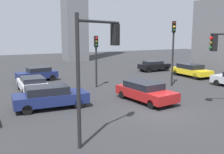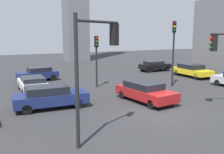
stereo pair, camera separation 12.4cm
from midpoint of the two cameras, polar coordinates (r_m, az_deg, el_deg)
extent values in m
plane|color=#2D2D30|center=(16.07, 10.98, -7.65)|extent=(101.26, 101.26, 0.00)
cylinder|color=black|center=(10.27, -7.58, -1.40)|extent=(0.16, 0.16, 5.55)
cylinder|color=black|center=(11.11, -2.74, 12.35)|extent=(2.54, 1.28, 0.12)
cube|color=black|center=(11.98, 0.80, 9.53)|extent=(0.43, 0.43, 1.00)
sphere|color=#4C0F0C|center=(12.15, 1.38, 10.94)|extent=(0.20, 0.20, 0.20)
sphere|color=yellow|center=(12.14, 1.37, 9.53)|extent=(0.20, 0.20, 0.20)
sphere|color=#14471E|center=(12.15, 1.37, 8.11)|extent=(0.20, 0.20, 0.20)
cylinder|color=black|center=(23.62, 13.79, 5.01)|extent=(0.16, 0.16, 5.87)
cube|color=black|center=(23.56, 14.03, 10.93)|extent=(0.45, 0.45, 1.00)
sphere|color=#4C0F0C|center=(23.37, 14.12, 11.67)|extent=(0.20, 0.20, 0.20)
sphere|color=yellow|center=(23.36, 14.09, 10.94)|extent=(0.20, 0.20, 0.20)
sphere|color=#14471E|center=(23.35, 14.05, 10.21)|extent=(0.20, 0.20, 0.20)
cube|color=black|center=(16.86, 22.21, 7.10)|extent=(0.42, 0.42, 1.00)
sphere|color=red|center=(16.77, 21.66, 8.15)|extent=(0.20, 0.20, 0.20)
sphere|color=#594714|center=(16.77, 21.60, 7.13)|extent=(0.20, 0.20, 0.20)
sphere|color=#14471E|center=(16.79, 21.53, 6.11)|extent=(0.20, 0.20, 0.20)
cylinder|color=black|center=(22.60, -3.36, 3.44)|extent=(0.16, 0.16, 4.58)
cube|color=black|center=(22.48, -3.41, 7.98)|extent=(0.37, 0.37, 1.00)
sphere|color=red|center=(22.28, -3.29, 8.74)|extent=(0.20, 0.20, 0.20)
sphere|color=#594714|center=(22.29, -3.28, 7.97)|extent=(0.20, 0.20, 0.20)
sphere|color=#14471E|center=(22.30, -3.27, 7.20)|extent=(0.20, 0.20, 0.20)
cube|color=yellow|center=(29.63, 17.72, 1.22)|extent=(2.15, 4.79, 0.56)
cube|color=black|center=(29.74, 17.46, 2.27)|extent=(1.83, 2.71, 0.55)
cylinder|color=black|center=(29.10, 20.98, 0.34)|extent=(0.38, 0.71, 0.70)
cylinder|color=black|center=(27.98, 18.69, 0.12)|extent=(0.38, 0.71, 0.70)
cylinder|color=black|center=(31.38, 16.80, 1.20)|extent=(0.38, 0.71, 0.70)
cylinder|color=black|center=(30.34, 14.53, 1.02)|extent=(0.38, 0.71, 0.70)
cube|color=navy|center=(16.83, -13.42, -4.69)|extent=(4.76, 2.17, 0.67)
cube|color=black|center=(16.66, -14.28, -2.89)|extent=(2.70, 1.82, 0.53)
cylinder|color=black|center=(17.98, -8.87, -4.71)|extent=(0.63, 0.38, 0.61)
cylinder|color=black|center=(16.53, -7.44, -5.95)|extent=(0.63, 0.38, 0.61)
cylinder|color=black|center=(17.47, -18.98, -5.56)|extent=(0.63, 0.38, 0.61)
cylinder|color=black|center=(15.97, -18.47, -6.94)|extent=(0.63, 0.38, 0.61)
cube|color=silver|center=(21.92, -17.32, -1.60)|extent=(2.02, 4.30, 0.56)
cube|color=black|center=(21.64, -17.28, -0.53)|extent=(1.76, 2.42, 0.42)
cylinder|color=black|center=(23.29, -19.81, -1.81)|extent=(0.36, 0.68, 0.68)
cylinder|color=black|center=(23.51, -15.94, -1.50)|extent=(0.36, 0.68, 0.68)
cylinder|color=black|center=(20.46, -18.83, -3.27)|extent=(0.36, 0.68, 0.68)
cylinder|color=black|center=(20.72, -14.44, -2.90)|extent=(0.36, 0.68, 0.68)
cube|color=maroon|center=(18.07, 7.78, -3.62)|extent=(2.46, 4.83, 0.64)
cube|color=black|center=(18.13, 7.33, -1.86)|extent=(2.01, 2.77, 0.50)
cylinder|color=black|center=(17.59, 13.16, -5.22)|extent=(0.42, 0.62, 0.58)
cylinder|color=black|center=(16.48, 9.24, -6.09)|extent=(0.42, 0.62, 0.58)
cylinder|color=black|center=(19.82, 6.53, -3.35)|extent=(0.42, 0.62, 0.58)
cylinder|color=black|center=(18.84, 2.72, -3.98)|extent=(0.42, 0.62, 0.58)
cylinder|color=black|center=(25.41, 22.91, -1.19)|extent=(0.39, 0.61, 0.58)
cube|color=navy|center=(26.81, -16.30, 0.47)|extent=(4.11, 2.04, 0.64)
cube|color=black|center=(26.80, -15.95, 1.61)|extent=(2.36, 1.66, 0.49)
cylinder|color=black|center=(25.87, -18.67, -0.69)|extent=(0.66, 0.36, 0.63)
cylinder|color=black|center=(27.14, -19.40, -0.27)|extent=(0.66, 0.36, 0.63)
cylinder|color=black|center=(26.67, -13.08, -0.14)|extent=(0.66, 0.36, 0.63)
cylinder|color=black|center=(27.90, -14.04, 0.25)|extent=(0.66, 0.36, 0.63)
cube|color=black|center=(33.17, 9.76, 2.42)|extent=(4.03, 1.79, 0.61)
cube|color=black|center=(33.00, 9.50, 3.21)|extent=(2.26, 1.57, 0.42)
cylinder|color=black|center=(34.61, 10.85, 2.18)|extent=(0.68, 0.32, 0.68)
cylinder|color=black|center=(33.49, 12.36, 1.88)|extent=(0.68, 0.32, 0.68)
cylinder|color=black|center=(33.01, 7.09, 1.92)|extent=(0.68, 0.32, 0.68)
cylinder|color=black|center=(31.83, 8.55, 1.60)|extent=(0.68, 0.32, 0.68)
camera|label=1|loc=(0.06, -89.81, 0.03)|focal=40.54mm
camera|label=2|loc=(0.06, 90.19, -0.03)|focal=40.54mm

